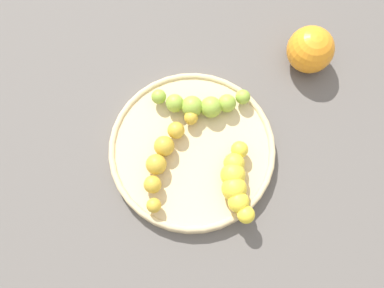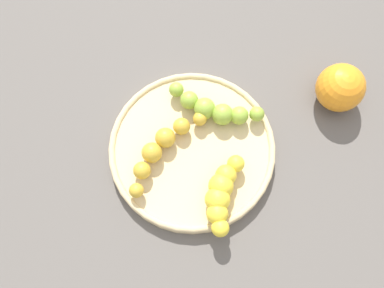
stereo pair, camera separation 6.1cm
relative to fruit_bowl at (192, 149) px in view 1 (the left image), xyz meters
name	(u,v)px [view 1 (the left image)]	position (x,y,z in m)	size (l,w,h in m)	color
ground_plane	(192,152)	(0.00, 0.00, -0.01)	(2.40, 2.40, 0.00)	#56514C
fruit_bowl	(192,149)	(0.00, 0.00, 0.00)	(0.26, 0.26, 0.02)	#D1B784
banana_green	(201,104)	(-0.07, -0.02, 0.02)	(0.08, 0.14, 0.03)	#8CAD38
banana_spotted	(164,157)	(0.03, -0.03, 0.02)	(0.17, 0.05, 0.03)	gold
banana_yellow	(236,182)	(0.02, 0.08, 0.03)	(0.11, 0.07, 0.04)	yellow
orange_fruit	(310,50)	(-0.23, 0.10, 0.03)	(0.08, 0.08, 0.08)	orange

